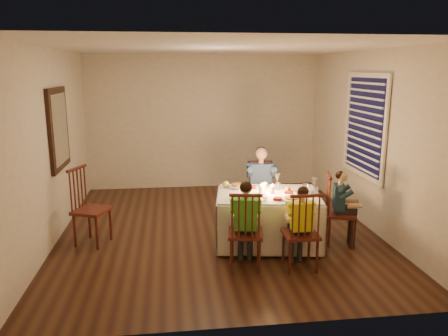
{
  "coord_description": "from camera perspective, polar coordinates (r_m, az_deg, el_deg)",
  "views": [
    {
      "loc": [
        -0.67,
        -6.05,
        2.32
      ],
      "look_at": [
        0.11,
        0.15,
        0.9
      ],
      "focal_mm": 35.0,
      "sensor_mm": 36.0,
      "label": 1
    }
  ],
  "objects": [
    {
      "name": "adult",
      "position": [
        6.78,
        4.73,
        -7.26
      ],
      "size": [
        0.46,
        0.43,
        1.19
      ],
      "primitive_type": null,
      "rotation": [
        0.0,
        0.0,
        -0.11
      ],
      "color": "#33527F",
      "rests_on": "ground"
    },
    {
      "name": "chair_end",
      "position": [
        6.23,
        14.72,
        -9.51
      ],
      "size": [
        0.47,
        0.48,
        0.97
      ],
      "primitive_type": null,
      "rotation": [
        0.0,
        0.0,
        1.32
      ],
      "color": "#3E1510",
      "rests_on": "ground"
    },
    {
      "name": "child_green",
      "position": [
        5.38,
        2.76,
        -12.78
      ],
      "size": [
        0.41,
        0.38,
        1.07
      ],
      "primitive_type": null,
      "rotation": [
        0.0,
        0.0,
        2.97
      ],
      "color": "green",
      "rests_on": "ground"
    },
    {
      "name": "serving_bowl",
      "position": [
        6.02,
        1.76,
        -2.49
      ],
      "size": [
        0.27,
        0.27,
        0.05
      ],
      "primitive_type": "imported",
      "rotation": [
        0.0,
        0.0,
        -0.54
      ],
      "color": "white",
      "rests_on": "dining_table"
    },
    {
      "name": "candle_right",
      "position": [
        5.82,
        6.34,
        -2.84
      ],
      "size": [
        0.06,
        0.06,
        0.1
      ],
      "primitive_type": "cylinder",
      "color": "silver",
      "rests_on": "dining_table"
    },
    {
      "name": "wall_right",
      "position": [
        6.79,
        18.4,
        3.5
      ],
      "size": [
        0.02,
        5.0,
        2.6
      ],
      "primitive_type": "cube",
      "color": "beige",
      "rests_on": "ground"
    },
    {
      "name": "child_yellow",
      "position": [
        5.42,
        9.79,
        -12.73
      ],
      "size": [
        0.33,
        0.3,
        1.02
      ],
      "primitive_type": null,
      "rotation": [
        0.0,
        0.0,
        3.14
      ],
      "color": "yellow",
      "rests_on": "ground"
    },
    {
      "name": "wall_back",
      "position": [
        8.63,
        -2.7,
        5.99
      ],
      "size": [
        4.5,
        0.02,
        2.6
      ],
      "primitive_type": "cube",
      "color": "beige",
      "rests_on": "ground"
    },
    {
      "name": "chair_near_right",
      "position": [
        5.42,
        9.79,
        -12.73
      ],
      "size": [
        0.4,
        0.38,
        0.97
      ],
      "primitive_type": null,
      "rotation": [
        0.0,
        0.0,
        3.14
      ],
      "color": "#3E1510",
      "rests_on": "ground"
    },
    {
      "name": "chair_adult",
      "position": [
        6.78,
        4.73,
        -7.26
      ],
      "size": [
        0.44,
        0.42,
        0.97
      ],
      "primitive_type": null,
      "rotation": [
        0.0,
        0.0,
        -0.11
      ],
      "color": "#3E1510",
      "rests_on": "ground"
    },
    {
      "name": "orange_fruit",
      "position": [
        5.89,
        8.31,
        -2.81
      ],
      "size": [
        0.08,
        0.08,
        0.08
      ],
      "primitive_type": "sphere",
      "color": "orange",
      "rests_on": "dining_table"
    },
    {
      "name": "ground",
      "position": [
        6.51,
        -0.82,
        -8.09
      ],
      "size": [
        5.0,
        5.0,
        0.0
      ],
      "primitive_type": "plane",
      "color": "black",
      "rests_on": "ground"
    },
    {
      "name": "setting_adult",
      "position": [
        6.07,
        5.38,
        -2.55
      ],
      "size": [
        0.3,
        0.3,
        0.02
      ],
      "primitive_type": "cylinder",
      "rotation": [
        0.0,
        0.0,
        -0.15
      ],
      "color": "white",
      "rests_on": "dining_table"
    },
    {
      "name": "ceiling",
      "position": [
        6.09,
        -0.91,
        15.42
      ],
      "size": [
        5.0,
        5.0,
        0.0
      ],
      "primitive_type": "plane",
      "color": "white",
      "rests_on": "wall_back"
    },
    {
      "name": "wall_left",
      "position": [
        6.33,
        -21.56,
        2.62
      ],
      "size": [
        0.02,
        5.0,
        2.6
      ],
      "primitive_type": "cube",
      "color": "beige",
      "rests_on": "ground"
    },
    {
      "name": "wall_mirror",
      "position": [
        6.58,
        -20.8,
        4.81
      ],
      "size": [
        0.06,
        0.95,
        1.15
      ],
      "color": "black",
      "rests_on": "wall_left"
    },
    {
      "name": "setting_yellow",
      "position": [
        5.58,
        8.83,
        -4.03
      ],
      "size": [
        0.3,
        0.3,
        0.02
      ],
      "primitive_type": "cylinder",
      "rotation": [
        0.0,
        0.0,
        -0.15
      ],
      "color": "white",
      "rests_on": "dining_table"
    },
    {
      "name": "setting_teal",
      "position": [
        5.9,
        10.13,
        -3.15
      ],
      "size": [
        0.3,
        0.3,
        0.02
      ],
      "primitive_type": "cylinder",
      "rotation": [
        0.0,
        0.0,
        -0.15
      ],
      "color": "white",
      "rests_on": "dining_table"
    },
    {
      "name": "chair_extra",
      "position": [
        6.3,
        -16.61,
        -9.36
      ],
      "size": [
        0.55,
        0.56,
        1.06
      ],
      "primitive_type": null,
      "rotation": [
        0.0,
        0.0,
        1.17
      ],
      "color": "#3E1510",
      "rests_on": "ground"
    },
    {
      "name": "squash",
      "position": [
        6.08,
        0.25,
        -2.14
      ],
      "size": [
        0.09,
        0.09,
        0.09
      ],
      "primitive_type": "sphere",
      "color": "yellow",
      "rests_on": "dining_table"
    },
    {
      "name": "candle_left",
      "position": [
        5.81,
        4.86,
        -2.84
      ],
      "size": [
        0.06,
        0.06,
        0.1
      ],
      "primitive_type": "cylinder",
      "color": "silver",
      "rests_on": "dining_table"
    },
    {
      "name": "setting_green",
      "position": [
        5.56,
        3.55,
        -3.96
      ],
      "size": [
        0.3,
        0.3,
        0.02
      ],
      "primitive_type": "cylinder",
      "rotation": [
        0.0,
        0.0,
        -0.15
      ],
      "color": "white",
      "rests_on": "dining_table"
    },
    {
      "name": "dining_table",
      "position": [
        5.89,
        5.77,
        -5.22
      ],
      "size": [
        1.49,
        1.18,
        0.68
      ],
      "rotation": [
        0.0,
        0.0,
        -0.15
      ],
      "color": "white",
      "rests_on": "ground"
    },
    {
      "name": "child_teal",
      "position": [
        6.23,
        14.72,
        -9.51
      ],
      "size": [
        0.37,
        0.39,
        1.01
      ],
      "primitive_type": null,
      "rotation": [
        0.0,
        0.0,
        1.32
      ],
      "color": "#1B3544",
      "rests_on": "ground"
    },
    {
      "name": "chair_near_left",
      "position": [
        5.38,
        2.76,
        -12.78
      ],
      "size": [
        0.46,
        0.44,
        0.97
      ],
      "primitive_type": null,
      "rotation": [
        0.0,
        0.0,
        2.97
      ],
      "color": "#3E1510",
      "rests_on": "ground"
    },
    {
      "name": "window_blinds",
      "position": [
        6.83,
        17.83,
        5.29
      ],
      "size": [
        0.07,
        1.34,
        1.54
      ],
      "color": "black",
      "rests_on": "wall_right"
    }
  ]
}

